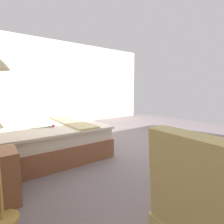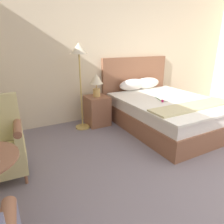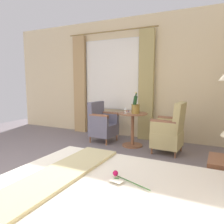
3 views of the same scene
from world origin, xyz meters
name	(u,v)px [view 1 (image 1 of 3)]	position (x,y,z in m)	size (l,w,h in m)	color
ground_plane	(133,144)	(0.00, 0.00, 0.00)	(8.21, 8.21, 0.00)	slate
wall_far_side	(72,84)	(3.42, 0.00, 1.49)	(0.12, 6.34, 2.98)	beige
bed	(36,140)	(0.44, 2.03, 0.34)	(1.71, 2.25, 1.30)	brown
armchair_by_window	(207,224)	(-2.45, 1.72, 0.44)	(0.58, 0.60, 1.02)	brown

